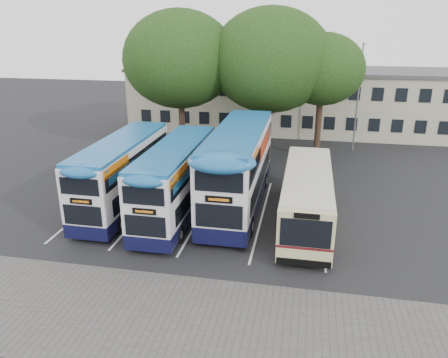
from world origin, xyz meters
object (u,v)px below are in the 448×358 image
at_px(tree_left, 180,59).
at_px(bus_single, 307,194).
at_px(tree_right, 322,69).
at_px(bus_dd_left, 123,171).
at_px(bus_dd_right, 239,165).
at_px(tree_mid, 271,60).
at_px(lamp_post, 358,92).
at_px(bus_dd_mid, 176,177).

distance_m(tree_left, bus_single, 16.89).
relative_size(tree_right, bus_dd_left, 0.99).
distance_m(bus_dd_left, bus_single, 10.85).
xyz_separation_m(bus_dd_right, bus_single, (4.09, -1.66, -0.93)).
distance_m(tree_mid, bus_dd_left, 15.29).
height_order(tree_right, bus_dd_left, tree_right).
distance_m(tree_mid, tree_right, 4.06).
xyz_separation_m(lamp_post, bus_dd_mid, (-11.13, -15.68, -2.78)).
relative_size(tree_mid, bus_single, 1.16).
height_order(lamp_post, bus_dd_mid, lamp_post).
height_order(tree_mid, bus_dd_right, tree_mid).
distance_m(tree_mid, bus_dd_right, 11.94).
distance_m(tree_right, bus_dd_right, 12.87).
bearing_deg(bus_dd_right, bus_single, -22.04).
bearing_deg(tree_mid, tree_left, -174.61).
height_order(bus_dd_left, bus_dd_right, bus_dd_right).
bearing_deg(tree_mid, bus_dd_mid, -107.45).
relative_size(tree_left, bus_dd_right, 1.01).
relative_size(tree_left, tree_mid, 0.99).
xyz_separation_m(tree_left, bus_dd_right, (6.42, -10.09, -5.15)).
bearing_deg(lamp_post, bus_dd_left, -133.97).
bearing_deg(tree_left, bus_dd_mid, -75.33).
bearing_deg(tree_right, bus_dd_mid, -121.44).
xyz_separation_m(tree_left, bus_single, (10.52, -11.75, -6.07)).
relative_size(lamp_post, bus_dd_mid, 0.90).
relative_size(tree_left, bus_single, 1.14).
distance_m(tree_left, bus_dd_mid, 13.61).
bearing_deg(bus_single, bus_dd_right, 157.96).
bearing_deg(tree_left, tree_mid, 5.39).
bearing_deg(bus_single, tree_mid, 105.16).
relative_size(tree_left, bus_dd_mid, 1.16).
distance_m(tree_left, bus_dd_left, 12.75).
distance_m(tree_right, bus_single, 13.88).
bearing_deg(bus_dd_right, lamp_post, 60.18).
bearing_deg(bus_single, bus_dd_mid, -177.67).
bearing_deg(bus_dd_right, bus_dd_mid, -149.10).
distance_m(tree_left, bus_dd_right, 13.02).
height_order(bus_dd_left, bus_single, bus_dd_left).
bearing_deg(bus_dd_right, tree_left, 122.49).
xyz_separation_m(bus_dd_left, bus_dd_mid, (3.46, -0.54, 0.00)).
relative_size(tree_right, bus_single, 0.97).
xyz_separation_m(tree_left, tree_right, (11.14, 1.02, -0.67)).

